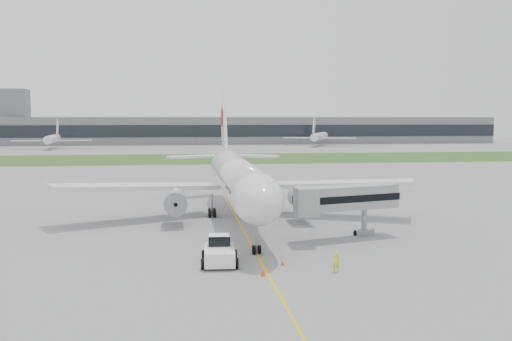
{
  "coord_description": "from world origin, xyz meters",
  "views": [
    {
      "loc": [
        -7.22,
        -69.67,
        13.34
      ],
      "look_at": [
        2.17,
        2.0,
        6.71
      ],
      "focal_mm": 40.0,
      "sensor_mm": 36.0,
      "label": 1
    }
  ],
  "objects": [
    {
      "name": "apron_markings",
      "position": [
        0.0,
        -5.0,
        0.0
      ],
      "size": [
        70.0,
        70.0,
        0.04
      ],
      "primitive_type": null,
      "color": "yellow",
      "rests_on": "ground"
    },
    {
      "name": "ground_crew_near",
      "position": [
        6.0,
        -22.33,
        0.93
      ],
      "size": [
        0.69,
        0.46,
        1.87
      ],
      "primitive_type": "imported",
      "rotation": [
        0.0,
        0.0,
        3.16
      ],
      "color": "#DEFF2A",
      "rests_on": "ground"
    },
    {
      "name": "terminal_building",
      "position": [
        0.0,
        229.87,
        7.0
      ],
      "size": [
        320.0,
        22.3,
        14.0
      ],
      "color": "slate",
      "rests_on": "ground"
    },
    {
      "name": "distant_aircraft_left",
      "position": [
        -63.13,
        188.29,
        0.0
      ],
      "size": [
        35.31,
        31.75,
        12.64
      ],
      "primitive_type": null,
      "rotation": [
        0.0,
        0.0,
        0.08
      ],
      "color": "white",
      "rests_on": "ground"
    },
    {
      "name": "safety_cone_right",
      "position": [
        1.8,
        -19.54,
        0.25
      ],
      "size": [
        0.37,
        0.37,
        0.51
      ],
      "primitive_type": "cone",
      "color": "#D94C0B",
      "rests_on": "ground"
    },
    {
      "name": "jet_bridge",
      "position": [
        10.31,
        -8.89,
        4.45
      ],
      "size": [
        12.66,
        6.9,
        6.02
      ],
      "rotation": [
        0.0,
        0.0,
        0.28
      ],
      "color": "#9B9B9D",
      "rests_on": "ground"
    },
    {
      "name": "ground",
      "position": [
        0.0,
        0.0,
        0.0
      ],
      "size": [
        600.0,
        600.0,
        0.0
      ],
      "primitive_type": "plane",
      "color": "gray",
      "rests_on": "ground"
    },
    {
      "name": "control_tower",
      "position": [
        -90.0,
        232.0,
        0.0
      ],
      "size": [
        12.0,
        12.0,
        56.0
      ],
      "primitive_type": null,
      "color": "slate",
      "rests_on": "ground"
    },
    {
      "name": "grass_strip",
      "position": [
        0.0,
        120.0,
        0.01
      ],
      "size": [
        600.0,
        50.0,
        0.02
      ],
      "primitive_type": "cube",
      "color": "#355720",
      "rests_on": "ground"
    },
    {
      "name": "airliner",
      "position": [
        0.0,
        4.87,
        5.66
      ],
      "size": [
        48.13,
        53.95,
        17.88
      ],
      "color": "white",
      "rests_on": "ground"
    },
    {
      "name": "pushback_tug",
      "position": [
        -3.87,
        -18.15,
        1.15
      ],
      "size": [
        3.53,
        5.02,
        2.5
      ],
      "rotation": [
        0.0,
        0.0,
        -0.05
      ],
      "color": "white",
      "rests_on": "ground"
    },
    {
      "name": "safety_cone_left",
      "position": [
        -0.5,
        -22.88,
        0.31
      ],
      "size": [
        0.45,
        0.45,
        0.61
      ],
      "primitive_type": "cone",
      "color": "#D94C0B",
      "rests_on": "ground"
    },
    {
      "name": "distant_aircraft_right",
      "position": [
        58.97,
        199.45,
        0.0
      ],
      "size": [
        44.25,
        42.06,
        13.38
      ],
      "primitive_type": null,
      "rotation": [
        0.0,
        0.0,
        -0.4
      ],
      "color": "white",
      "rests_on": "ground"
    }
  ]
}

